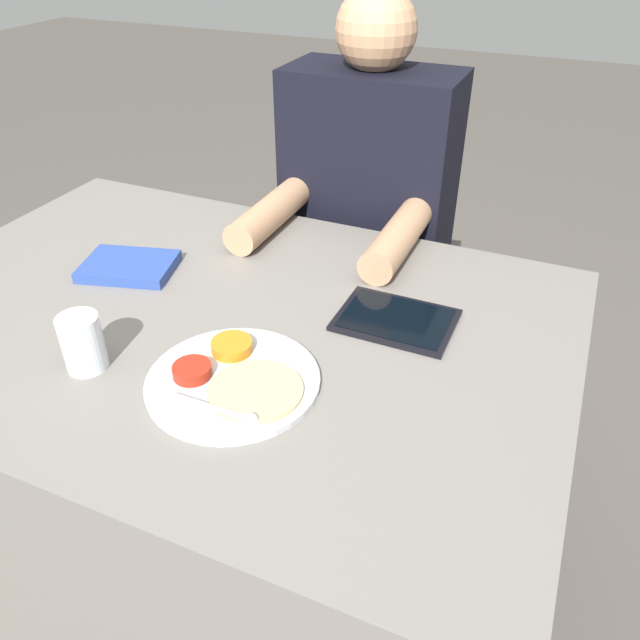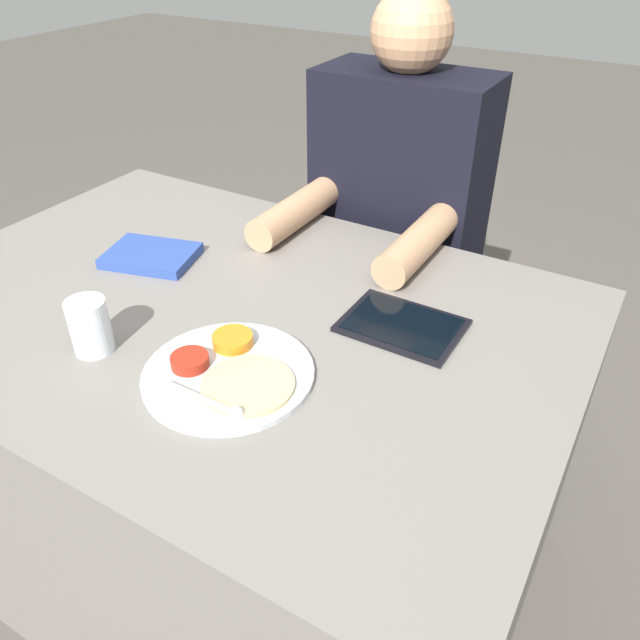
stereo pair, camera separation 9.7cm
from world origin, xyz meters
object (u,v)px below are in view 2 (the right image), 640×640
Objects in this scene: thali_tray at (228,372)px; tablet_device at (402,325)px; person_diner at (393,263)px; drinking_glass at (90,326)px; red_notebook at (151,256)px.

thali_tray is 1.32× the size of tablet_device.
drinking_glass is at bearing -103.36° from person_diner.
red_notebook is 1.00× the size of tablet_device.
red_notebook is at bearing -121.96° from person_diner.
person_diner reaches higher than red_notebook.
thali_tray is at bearing -30.97° from red_notebook.
thali_tray is 0.73m from person_diner.
tablet_device is at bearing 55.58° from thali_tray.
thali_tray is 1.32× the size of red_notebook.
tablet_device is 0.53m from person_diner.
drinking_glass is (0.13, -0.27, 0.04)m from red_notebook.
drinking_glass reaches higher than tablet_device.
red_notebook is (-0.36, 0.21, 0.00)m from thali_tray.
tablet_device is 0.51m from drinking_glass.
drinking_glass is (-0.40, -0.31, 0.04)m from tablet_device.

